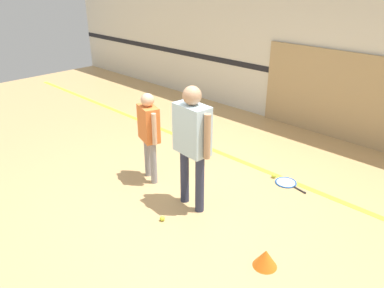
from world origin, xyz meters
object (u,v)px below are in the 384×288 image
at_px(person_instructor, 192,136).
at_px(training_cone, 265,258).
at_px(tennis_ball_by_spare_racket, 274,176).
at_px(person_student_left, 149,128).
at_px(racket_spare_on_floor, 287,183).
at_px(tennis_ball_near_instructor, 162,218).

distance_m(person_instructor, training_cone, 1.66).
bearing_deg(tennis_ball_by_spare_racket, person_instructor, -104.92).
xyz_separation_m(person_student_left, tennis_ball_by_spare_racket, (1.32, 1.32, -0.80)).
bearing_deg(training_cone, racket_spare_on_floor, 114.16).
xyz_separation_m(tennis_ball_by_spare_racket, training_cone, (0.98, -1.67, 0.07)).
relative_size(person_student_left, tennis_ball_by_spare_racket, 20.40).
xyz_separation_m(racket_spare_on_floor, tennis_ball_by_spare_racket, (-0.23, 0.01, 0.02)).
distance_m(person_instructor, racket_spare_on_floor, 1.83).
bearing_deg(training_cone, person_instructor, 168.67).
xyz_separation_m(person_student_left, tennis_ball_near_instructor, (0.91, -0.59, -0.80)).
relative_size(person_instructor, tennis_ball_near_instructor, 25.09).
xyz_separation_m(person_instructor, person_student_left, (-0.94, 0.08, -0.19)).
height_order(person_instructor, tennis_ball_by_spare_racket, person_instructor).
bearing_deg(training_cone, tennis_ball_by_spare_racket, 120.36).
relative_size(person_instructor, person_student_left, 1.23).
bearing_deg(person_student_left, training_cone, 9.80).
distance_m(person_student_left, tennis_ball_by_spare_racket, 2.03).
relative_size(tennis_ball_near_instructor, tennis_ball_by_spare_racket, 1.00).
bearing_deg(tennis_ball_near_instructor, person_student_left, 147.27).
relative_size(person_student_left, racket_spare_on_floor, 2.45).
bearing_deg(person_student_left, tennis_ball_by_spare_racket, 63.64).
height_order(person_student_left, racket_spare_on_floor, person_student_left).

